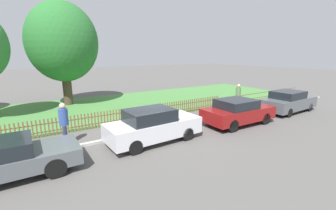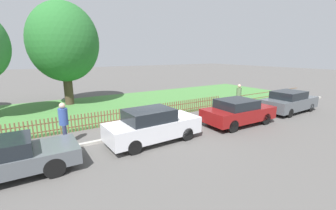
{
  "view_description": "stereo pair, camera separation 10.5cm",
  "coord_description": "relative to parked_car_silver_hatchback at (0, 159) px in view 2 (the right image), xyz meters",
  "views": [
    {
      "loc": [
        -5.07,
        -9.37,
        3.84
      ],
      "look_at": [
        1.37,
        0.77,
        1.1
      ],
      "focal_mm": 24.0,
      "sensor_mm": 36.0,
      "label": 1
    },
    {
      "loc": [
        -4.98,
        -9.42,
        3.84
      ],
      "look_at": [
        1.37,
        0.77,
        1.1
      ],
      "focal_mm": 24.0,
      "sensor_mm": 36.0,
      "label": 2
    }
  ],
  "objects": [
    {
      "name": "pedestrian_by_lamp",
      "position": [
        13.75,
        2.61,
        0.32
      ],
      "size": [
        0.36,
        0.4,
        1.73
      ],
      "rotation": [
        0.0,
        0.0,
        1.61
      ],
      "color": "#7F6B51",
      "rests_on": "ground"
    },
    {
      "name": "covered_motorcycle",
      "position": [
        6.92,
        2.15,
        -0.02
      ],
      "size": [
        1.98,
        0.76,
        1.05
      ],
      "rotation": [
        0.0,
        0.0,
        -0.01
      ],
      "color": "black",
      "rests_on": "ground"
    },
    {
      "name": "parked_car_navy_estate",
      "position": [
        10.68,
        -0.02,
        0.07
      ],
      "size": [
        4.13,
        1.95,
        1.42
      ],
      "rotation": [
        0.0,
        0.0,
        -0.03
      ],
      "color": "maroon",
      "rests_on": "ground"
    },
    {
      "name": "parked_car_silver_hatchback",
      "position": [
        0.0,
        0.0,
        0.0
      ],
      "size": [
        4.41,
        1.72,
        1.27
      ],
      "rotation": [
        0.0,
        0.0,
        -0.0
      ],
      "color": "#51565B",
      "rests_on": "ground"
    },
    {
      "name": "grass_strip",
      "position": [
        6.02,
        8.08,
        -0.66
      ],
      "size": [
        34.01,
        9.23,
        0.01
      ],
      "primitive_type": "cube",
      "color": "#477F3D",
      "rests_on": "ground"
    },
    {
      "name": "park_fence",
      "position": [
        6.02,
        3.48,
        -0.23
      ],
      "size": [
        34.01,
        0.05,
        0.88
      ],
      "color": "brown",
      "rests_on": "ground"
    },
    {
      "name": "parked_car_red_compact",
      "position": [
        15.74,
        0.01,
        0.06
      ],
      "size": [
        4.35,
        1.87,
        1.44
      ],
      "rotation": [
        0.0,
        0.0,
        0.03
      ],
      "color": "#51565B",
      "rests_on": "ground"
    },
    {
      "name": "pedestrian_near_fence",
      "position": [
        2.11,
        1.94,
        0.38
      ],
      "size": [
        0.42,
        0.43,
        1.85
      ],
      "rotation": [
        0.0,
        0.0,
        4.59
      ],
      "color": "#2D3351",
      "rests_on": "ground"
    },
    {
      "name": "parked_car_black_saloon",
      "position": [
        5.47,
        0.22,
        0.09
      ],
      "size": [
        4.29,
        1.82,
        1.52
      ],
      "rotation": [
        0.0,
        0.0,
        0.04
      ],
      "color": "silver",
      "rests_on": "ground"
    },
    {
      "name": "ground_plane",
      "position": [
        6.02,
        1.25,
        -0.66
      ],
      "size": [
        120.0,
        120.0,
        0.0
      ],
      "primitive_type": "plane",
      "color": "#565451"
    },
    {
      "name": "kerb_stone",
      "position": [
        6.02,
        1.35,
        -0.6
      ],
      "size": [
        34.01,
        0.2,
        0.12
      ],
      "primitive_type": "cube",
      "color": "#B2ADA3",
      "rests_on": "ground"
    },
    {
      "name": "tree_mid_park",
      "position": [
        3.58,
        10.41,
        3.99
      ],
      "size": [
        5.0,
        5.0,
        7.55
      ],
      "color": "#473828",
      "rests_on": "ground"
    }
  ]
}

